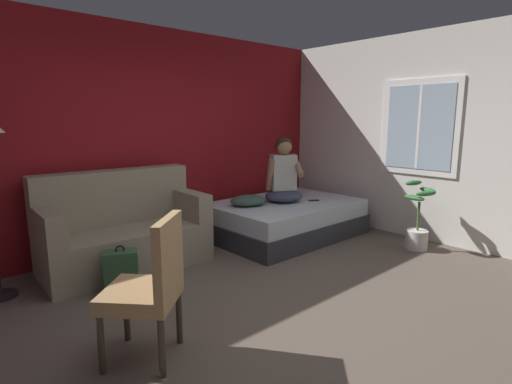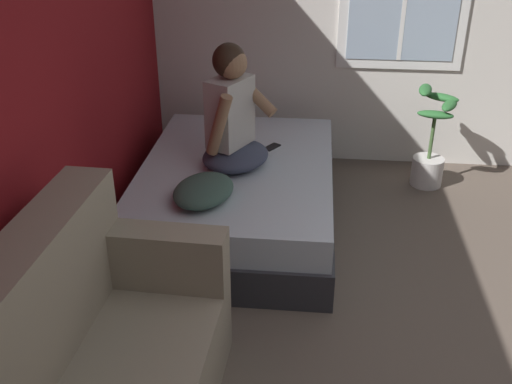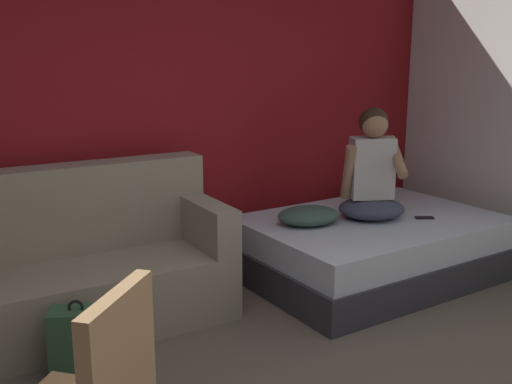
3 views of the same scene
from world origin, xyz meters
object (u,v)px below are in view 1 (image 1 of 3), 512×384
at_px(couch, 123,231).
at_px(potted_plant, 418,225).
at_px(backpack, 122,272).
at_px(throw_pillow, 248,200).
at_px(bed, 285,219).
at_px(side_chair, 151,284).
at_px(person_seated, 284,176).
at_px(cell_phone, 314,200).

height_order(couch, potted_plant, couch).
distance_m(backpack, potted_plant, 3.48).
bearing_deg(couch, throw_pillow, -8.43).
xyz_separation_m(couch, backpack, (-0.31, -0.63, -0.20)).
distance_m(couch, throw_pillow, 1.62).
distance_m(backpack, throw_pillow, 1.98).
bearing_deg(bed, side_chair, -152.85).
bearing_deg(potted_plant, backpack, 159.00).
bearing_deg(backpack, throw_pillow, 11.77).
xyz_separation_m(couch, person_seated, (2.13, -0.35, 0.44)).
bearing_deg(person_seated, bed, -51.40).
relative_size(couch, person_seated, 1.98).
bearing_deg(bed, backpack, -174.04).
bearing_deg(couch, cell_phone, -13.66).
distance_m(person_seated, backpack, 2.54).
distance_m(couch, cell_phone, 2.55).
height_order(side_chair, throw_pillow, side_chair).
bearing_deg(person_seated, cell_phone, -35.32).
distance_m(person_seated, throw_pillow, 0.62).
relative_size(bed, cell_phone, 13.95).
relative_size(throw_pillow, potted_plant, 0.56).
relative_size(couch, throw_pillow, 3.61).
height_order(couch, backpack, couch).
xyz_separation_m(bed, backpack, (-2.46, -0.26, -0.04)).
bearing_deg(side_chair, person_seated, 27.70).
relative_size(couch, backpack, 3.78).
bearing_deg(bed, person_seated, 128.60).
relative_size(couch, potted_plant, 2.04).
height_order(person_seated, cell_phone, person_seated).
bearing_deg(person_seated, potted_plant, -62.09).
xyz_separation_m(backpack, cell_phone, (2.79, 0.03, 0.29)).
relative_size(bed, throw_pillow, 4.19).
xyz_separation_m(bed, potted_plant, (0.79, -1.50, 0.07)).
bearing_deg(potted_plant, couch, 147.36).
height_order(bed, backpack, bed).
relative_size(bed, person_seated, 2.30).
height_order(bed, cell_phone, cell_phone).
bearing_deg(person_seated, throw_pillow, 167.53).
relative_size(side_chair, cell_phone, 6.81).
bearing_deg(potted_plant, person_seated, 117.91).
xyz_separation_m(person_seated, potted_plant, (0.81, -1.53, -0.53)).
relative_size(backpack, throw_pillow, 0.95).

